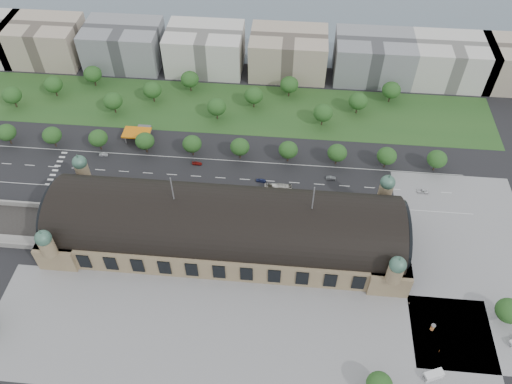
# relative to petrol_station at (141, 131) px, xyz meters

# --- Properties ---
(ground) EXTENTS (900.00, 900.00, 0.00)m
(ground) POSITION_rel_petrol_station_xyz_m (53.91, -65.28, -2.95)
(ground) COLOR black
(ground) RESTS_ON ground
(station) EXTENTS (150.00, 48.40, 44.30)m
(station) POSITION_rel_petrol_station_xyz_m (53.91, -65.28, 7.33)
(station) COLOR #907D59
(station) RESTS_ON ground
(plaza_south) EXTENTS (190.00, 48.00, 0.12)m
(plaza_south) POSITION_rel_petrol_station_xyz_m (63.91, -109.28, -2.95)
(plaza_south) COLOR gray
(plaza_south) RESTS_ON ground
(plaza_east) EXTENTS (56.00, 100.00, 0.12)m
(plaza_east) POSITION_rel_petrol_station_xyz_m (156.91, -65.28, -2.95)
(plaza_east) COLOR gray
(plaza_east) RESTS_ON ground
(road_slab) EXTENTS (260.00, 26.00, 0.10)m
(road_slab) POSITION_rel_petrol_station_xyz_m (33.91, -27.28, -2.95)
(road_slab) COLOR black
(road_slab) RESTS_ON ground
(grass_belt) EXTENTS (300.00, 45.00, 0.10)m
(grass_belt) POSITION_rel_petrol_station_xyz_m (38.91, 27.72, -2.95)
(grass_belt) COLOR #265020
(grass_belt) RESTS_ON ground
(petrol_station) EXTENTS (14.00, 13.00, 5.05)m
(petrol_station) POSITION_rel_petrol_station_xyz_m (0.00, 0.00, 0.00)
(petrol_station) COLOR orange
(petrol_station) RESTS_ON ground
(office_1) EXTENTS (45.00, 32.00, 24.00)m
(office_1) POSITION_rel_petrol_station_xyz_m (-76.09, 67.72, 9.05)
(office_1) COLOR tan
(office_1) RESTS_ON ground
(office_2) EXTENTS (45.00, 32.00, 24.00)m
(office_2) POSITION_rel_petrol_station_xyz_m (-26.09, 67.72, 9.05)
(office_2) COLOR gray
(office_2) RESTS_ON ground
(office_3) EXTENTS (45.00, 32.00, 24.00)m
(office_3) POSITION_rel_petrol_station_xyz_m (23.91, 67.72, 9.05)
(office_3) COLOR silver
(office_3) RESTS_ON ground
(office_4) EXTENTS (45.00, 32.00, 24.00)m
(office_4) POSITION_rel_petrol_station_xyz_m (73.91, 67.72, 9.05)
(office_4) COLOR tan
(office_4) RESTS_ON ground
(office_5) EXTENTS (45.00, 32.00, 24.00)m
(office_5) POSITION_rel_petrol_station_xyz_m (123.91, 67.72, 9.05)
(office_5) COLOR gray
(office_5) RESTS_ON ground
(office_6) EXTENTS (45.00, 32.00, 24.00)m
(office_6) POSITION_rel_petrol_station_xyz_m (168.91, 67.72, 9.05)
(office_6) COLOR silver
(office_6) RESTS_ON ground
(tree_row_0) EXTENTS (9.60, 9.60, 11.52)m
(tree_row_0) POSITION_rel_petrol_station_xyz_m (-66.09, -12.28, 4.48)
(tree_row_0) COLOR #2D2116
(tree_row_0) RESTS_ON ground
(tree_row_1) EXTENTS (9.60, 9.60, 11.52)m
(tree_row_1) POSITION_rel_petrol_station_xyz_m (-42.09, -12.28, 4.48)
(tree_row_1) COLOR #2D2116
(tree_row_1) RESTS_ON ground
(tree_row_2) EXTENTS (9.60, 9.60, 11.52)m
(tree_row_2) POSITION_rel_petrol_station_xyz_m (-18.09, -12.28, 4.48)
(tree_row_2) COLOR #2D2116
(tree_row_2) RESTS_ON ground
(tree_row_3) EXTENTS (9.60, 9.60, 11.52)m
(tree_row_3) POSITION_rel_petrol_station_xyz_m (5.91, -12.28, 4.48)
(tree_row_3) COLOR #2D2116
(tree_row_3) RESTS_ON ground
(tree_row_4) EXTENTS (9.60, 9.60, 11.52)m
(tree_row_4) POSITION_rel_petrol_station_xyz_m (29.91, -12.28, 4.48)
(tree_row_4) COLOR #2D2116
(tree_row_4) RESTS_ON ground
(tree_row_5) EXTENTS (9.60, 9.60, 11.52)m
(tree_row_5) POSITION_rel_petrol_station_xyz_m (53.91, -12.28, 4.48)
(tree_row_5) COLOR #2D2116
(tree_row_5) RESTS_ON ground
(tree_row_6) EXTENTS (9.60, 9.60, 11.52)m
(tree_row_6) POSITION_rel_petrol_station_xyz_m (77.91, -12.28, 4.48)
(tree_row_6) COLOR #2D2116
(tree_row_6) RESTS_ON ground
(tree_row_7) EXTENTS (9.60, 9.60, 11.52)m
(tree_row_7) POSITION_rel_petrol_station_xyz_m (101.91, -12.28, 4.48)
(tree_row_7) COLOR #2D2116
(tree_row_7) RESTS_ON ground
(tree_row_8) EXTENTS (9.60, 9.60, 11.52)m
(tree_row_8) POSITION_rel_petrol_station_xyz_m (125.91, -12.28, 4.48)
(tree_row_8) COLOR #2D2116
(tree_row_8) RESTS_ON ground
(tree_row_9) EXTENTS (9.60, 9.60, 11.52)m
(tree_row_9) POSITION_rel_petrol_station_xyz_m (149.91, -12.28, 4.48)
(tree_row_9) COLOR #2D2116
(tree_row_9) RESTS_ON ground
(tree_belt_0) EXTENTS (10.40, 10.40, 12.48)m
(tree_belt_0) POSITION_rel_petrol_station_xyz_m (-76.09, 17.72, 5.10)
(tree_belt_0) COLOR #2D2116
(tree_belt_0) RESTS_ON ground
(tree_belt_1) EXTENTS (10.40, 10.40, 12.48)m
(tree_belt_1) POSITION_rel_petrol_station_xyz_m (-57.09, 29.72, 5.10)
(tree_belt_1) COLOR #2D2116
(tree_belt_1) RESTS_ON ground
(tree_belt_2) EXTENTS (10.40, 10.40, 12.48)m
(tree_belt_2) POSITION_rel_petrol_station_xyz_m (-38.09, 41.72, 5.10)
(tree_belt_2) COLOR #2D2116
(tree_belt_2) RESTS_ON ground
(tree_belt_3) EXTENTS (10.40, 10.40, 12.48)m
(tree_belt_3) POSITION_rel_petrol_station_xyz_m (-19.09, 17.72, 5.10)
(tree_belt_3) COLOR #2D2116
(tree_belt_3) RESTS_ON ground
(tree_belt_4) EXTENTS (10.40, 10.40, 12.48)m
(tree_belt_4) POSITION_rel_petrol_station_xyz_m (-0.09, 29.72, 5.10)
(tree_belt_4) COLOR #2D2116
(tree_belt_4) RESTS_ON ground
(tree_belt_5) EXTENTS (10.40, 10.40, 12.48)m
(tree_belt_5) POSITION_rel_petrol_station_xyz_m (18.91, 41.72, 5.10)
(tree_belt_5) COLOR #2D2116
(tree_belt_5) RESTS_ON ground
(tree_belt_6) EXTENTS (10.40, 10.40, 12.48)m
(tree_belt_6) POSITION_rel_petrol_station_xyz_m (37.91, 17.72, 5.10)
(tree_belt_6) COLOR #2D2116
(tree_belt_6) RESTS_ON ground
(tree_belt_7) EXTENTS (10.40, 10.40, 12.48)m
(tree_belt_7) POSITION_rel_petrol_station_xyz_m (56.91, 29.72, 5.10)
(tree_belt_7) COLOR #2D2116
(tree_belt_7) RESTS_ON ground
(tree_belt_8) EXTENTS (10.40, 10.40, 12.48)m
(tree_belt_8) POSITION_rel_petrol_station_xyz_m (75.91, 41.72, 5.10)
(tree_belt_8) COLOR #2D2116
(tree_belt_8) RESTS_ON ground
(tree_belt_9) EXTENTS (10.40, 10.40, 12.48)m
(tree_belt_9) POSITION_rel_petrol_station_xyz_m (94.91, 17.72, 5.10)
(tree_belt_9) COLOR #2D2116
(tree_belt_9) RESTS_ON ground
(tree_belt_10) EXTENTS (10.40, 10.40, 12.48)m
(tree_belt_10) POSITION_rel_petrol_station_xyz_m (113.91, 29.72, 5.10)
(tree_belt_10) COLOR #2D2116
(tree_belt_10) RESTS_ON ground
(tree_belt_11) EXTENTS (10.40, 10.40, 12.48)m
(tree_belt_11) POSITION_rel_petrol_station_xyz_m (132.91, 41.72, 5.10)
(tree_belt_11) COLOR #2D2116
(tree_belt_11) RESTS_ON ground
(tree_plaza_ne) EXTENTS (10.00, 10.00, 11.69)m
(tree_plaza_ne) POSITION_rel_petrol_station_xyz_m (163.91, -93.28, 4.48)
(tree_plaza_ne) COLOR #2D2116
(tree_plaza_ne) RESTS_ON ground
(traffic_car_1) EXTENTS (4.49, 1.92, 1.44)m
(traffic_car_1) POSITION_rel_petrol_station_xyz_m (-15.40, -17.02, -2.23)
(traffic_car_1) COLOR #92949A
(traffic_car_1) RESTS_ON ground
(traffic_car_2) EXTENTS (5.05, 2.57, 1.37)m
(traffic_car_2) POSITION_rel_petrol_station_xyz_m (-16.70, -34.35, -2.27)
(traffic_car_2) COLOR black
(traffic_car_2) RESTS_ON ground
(traffic_car_3) EXTENTS (4.90, 2.08, 1.41)m
(traffic_car_3) POSITION_rel_petrol_station_xyz_m (33.04, -19.00, -2.24)
(traffic_car_3) COLOR maroon
(traffic_car_3) RESTS_ON ground
(traffic_car_4) EXTENTS (5.04, 2.58, 1.64)m
(traffic_car_4) POSITION_rel_petrol_station_xyz_m (65.77, -27.98, -2.13)
(traffic_car_4) COLOR #1B234D
(traffic_car_4) RESTS_ON ground
(traffic_car_5) EXTENTS (4.80, 1.74, 1.57)m
(traffic_car_5) POSITION_rel_petrol_station_xyz_m (99.46, -23.27, -2.16)
(traffic_car_5) COLOR slate
(traffic_car_5) RESTS_ON ground
(traffic_car_6) EXTENTS (5.46, 2.78, 1.48)m
(traffic_car_6) POSITION_rel_petrol_station_xyz_m (142.50, -28.03, -2.21)
(traffic_car_6) COLOR silver
(traffic_car_6) RESTS_ON ground
(parked_car_0) EXTENTS (4.46, 3.70, 1.44)m
(parked_car_0) POSITION_rel_petrol_station_xyz_m (-21.97, -40.28, -2.23)
(parked_car_0) COLOR black
(parked_car_0) RESTS_ON ground
(parked_car_1) EXTENTS (5.02, 4.37, 1.29)m
(parked_car_1) POSITION_rel_petrol_station_xyz_m (-19.20, -40.28, -2.31)
(parked_car_1) COLOR maroon
(parked_car_1) RESTS_ON ground
(parked_car_2) EXTENTS (4.89, 3.38, 1.31)m
(parked_car_2) POSITION_rel_petrol_station_xyz_m (-6.25, -43.80, -2.29)
(parked_car_2) COLOR #1B1C4E
(parked_car_2) RESTS_ON ground
(parked_car_3) EXTENTS (4.96, 3.71, 1.57)m
(parked_car_3) POSITION_rel_petrol_station_xyz_m (-3.40, -40.28, -2.16)
(parked_car_3) COLOR #5A5D61
(parked_car_3) RESTS_ON ground
(parked_car_4) EXTENTS (4.39, 3.90, 1.44)m
(parked_car_4) POSITION_rel_petrol_station_xyz_m (15.07, -42.56, -2.23)
(parked_car_4) COLOR silver
(parked_car_4) RESTS_ON ground
(parked_car_5) EXTENTS (5.20, 4.20, 1.32)m
(parked_car_5) POSITION_rel_petrol_station_xyz_m (5.70, -42.62, -2.29)
(parked_car_5) COLOR gray
(parked_car_5) RESTS_ON ground
(parked_car_6) EXTENTS (5.42, 4.27, 1.47)m
(parked_car_6) POSITION_rel_petrol_station_xyz_m (8.18, -43.45, -2.21)
(parked_car_6) COLOR black
(parked_car_6) RESTS_ON ground
(bus_west) EXTENTS (12.06, 3.59, 3.31)m
(bus_west) POSITION_rel_petrol_station_xyz_m (28.91, -37.32, -1.29)
(bus_west) COLOR red
(bus_west) RESTS_ON ground
(bus_mid) EXTENTS (12.77, 3.09, 3.55)m
(bus_mid) POSITION_rel_petrol_station_xyz_m (47.23, -38.28, -1.17)
(bus_mid) COLOR white
(bus_mid) RESTS_ON ground
(bus_east) EXTENTS (13.26, 3.42, 3.67)m
(bus_east) POSITION_rel_petrol_station_xyz_m (74.32, -33.28, -1.11)
(bus_east) COLOR silver
(bus_east) RESTS_ON ground
(van_south) EXTENTS (7.41, 5.10, 2.98)m
(van_south) POSITION_rel_petrol_station_xyz_m (133.87, -118.06, -1.52)
(van_south) COLOR silver
(van_south) RESTS_ON ground
(advertising_column) EXTENTS (1.71, 1.71, 3.24)m
(advertising_column) POSITION_rel_petrol_station_xyz_m (136.56, -99.47, -1.27)
(advertising_column) COLOR #C03048
(advertising_column) RESTS_ON ground
(pedestrian_1) EXTENTS (0.51, 0.65, 1.59)m
(pedestrian_1) POSITION_rel_petrol_station_xyz_m (137.83, -108.34, -2.16)
(pedestrian_1) COLOR gray
(pedestrian_1) RESTS_ON ground
(pedestrian_2) EXTENTS (0.84, 0.86, 1.58)m
(pedestrian_2) POSITION_rel_petrol_station_xyz_m (129.23, -89.28, -2.16)
(pedestrian_2) COLOR gray
(pedestrian_2) RESTS_ON ground
(pedestrian_4) EXTENTS (0.94, 1.12, 1.61)m
(pedestrian_4) POSITION_rel_petrol_station_xyz_m (117.49, -118.96, -2.14)
(pedestrian_4) COLOR gray
(pedestrian_4) RESTS_ON ground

